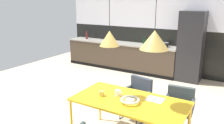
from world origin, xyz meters
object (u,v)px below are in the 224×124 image
(open_book, at_px, (155,100))
(bottle_oil_tall, at_px, (144,42))
(fruit_bowl, at_px, (130,100))
(bottle_spice_small, at_px, (87,36))
(pendant_lamp_over_table_near, at_px, (110,38))
(mug_short_terracotta, at_px, (118,93))
(refrigerator_column, at_px, (191,47))
(mug_tall_blue, at_px, (102,94))
(dining_table, at_px, (130,103))
(armchair_corner_seat, at_px, (179,103))
(pendant_lamp_over_table_far, at_px, (154,40))
(cooking_pot, at_px, (165,45))
(armchair_near_window, at_px, (137,93))

(open_book, xyz_separation_m, bottle_oil_tall, (-1.60, 3.31, 0.24))
(fruit_bowl, height_order, bottle_spice_small, bottle_spice_small)
(pendant_lamp_over_table_near, bearing_deg, mug_short_terracotta, 34.51)
(mug_short_terracotta, bearing_deg, refrigerator_column, 84.65)
(bottle_spice_small, bearing_deg, refrigerator_column, -0.28)
(pendant_lamp_over_table_near, bearing_deg, refrigerator_column, 83.07)
(mug_tall_blue, height_order, pendant_lamp_over_table_near, pendant_lamp_over_table_near)
(fruit_bowl, distance_m, mug_tall_blue, 0.49)
(dining_table, height_order, bottle_oil_tall, bottle_oil_tall)
(armchair_corner_seat, distance_m, pendant_lamp_over_table_far, 1.46)
(refrigerator_column, height_order, fruit_bowl, refrigerator_column)
(refrigerator_column, distance_m, dining_table, 3.61)
(bottle_oil_tall, xyz_separation_m, bottle_spice_small, (-2.26, 0.10, 0.01))
(cooking_pot, bearing_deg, refrigerator_column, -2.75)
(armchair_near_window, height_order, pendant_lamp_over_table_near, pendant_lamp_over_table_near)
(refrigerator_column, bearing_deg, pendant_lamp_over_table_far, -86.09)
(armchair_near_window, relative_size, open_book, 3.11)
(cooking_pot, height_order, bottle_spice_small, bottle_spice_small)
(open_book, bearing_deg, mug_tall_blue, -159.10)
(pendant_lamp_over_table_near, bearing_deg, armchair_corner_seat, 43.09)
(mug_tall_blue, height_order, pendant_lamp_over_table_far, pendant_lamp_over_table_far)
(open_book, distance_m, bottle_spice_small, 5.15)
(armchair_corner_seat, relative_size, pendant_lamp_over_table_near, 0.66)
(mug_short_terracotta, xyz_separation_m, pendant_lamp_over_table_far, (0.58, -0.05, 0.90))
(armchair_near_window, xyz_separation_m, bottle_oil_tall, (-1.03, 2.69, 0.48))
(bottle_oil_tall, height_order, pendant_lamp_over_table_far, pendant_lamp_over_table_far)
(open_book, distance_m, bottle_oil_tall, 3.69)
(open_book, bearing_deg, pendant_lamp_over_table_near, -161.25)
(mug_tall_blue, height_order, bottle_spice_small, bottle_spice_small)
(armchair_corner_seat, distance_m, armchair_near_window, 0.80)
(armchair_corner_seat, xyz_separation_m, pendant_lamp_over_table_far, (-0.21, -0.81, 1.20))
(dining_table, distance_m, pendant_lamp_over_table_near, 1.02)
(mug_short_terracotta, bearing_deg, dining_table, -13.93)
(armchair_corner_seat, xyz_separation_m, open_book, (-0.22, -0.61, 0.25))
(dining_table, relative_size, armchair_corner_seat, 2.24)
(refrigerator_column, height_order, dining_table, refrigerator_column)
(bottle_oil_tall, xyz_separation_m, pendant_lamp_over_table_near, (0.93, -3.54, 0.67))
(open_book, height_order, bottle_spice_small, bottle_spice_small)
(fruit_bowl, relative_size, mug_short_terracotta, 2.18)
(bottle_spice_small, bearing_deg, armchair_corner_seat, -34.47)
(armchair_near_window, bearing_deg, mug_short_terracotta, 103.27)
(armchair_corner_seat, height_order, pendant_lamp_over_table_near, pendant_lamp_over_table_near)
(mug_tall_blue, distance_m, cooking_pot, 3.73)
(cooking_pot, relative_size, bottle_spice_small, 0.69)
(cooking_pot, relative_size, pendant_lamp_over_table_far, 0.18)
(bottle_spice_small, distance_m, pendant_lamp_over_table_far, 5.34)
(refrigerator_column, bearing_deg, open_book, -86.14)
(armchair_corner_seat, bearing_deg, armchair_near_window, -5.90)
(bottle_oil_tall, xyz_separation_m, pendant_lamp_over_table_far, (1.62, -3.51, 0.70))
(armchair_corner_seat, bearing_deg, bottle_oil_tall, -60.73)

